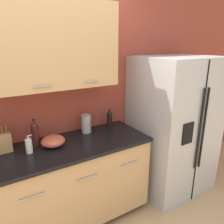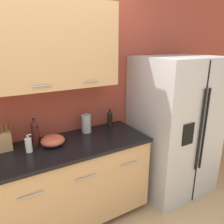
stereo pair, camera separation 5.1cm
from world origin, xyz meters
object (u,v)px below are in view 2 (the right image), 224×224
at_px(refrigerator, 174,126).
at_px(wine_bottle, 35,133).
at_px(knife_block, 4,140).
at_px(oil_bottle, 110,119).
at_px(mixing_bowl, 53,140).
at_px(steel_canister, 86,123).
at_px(soap_dispenser, 29,145).

xyz_separation_m(refrigerator, wine_bottle, (-1.64, 0.23, 0.18)).
height_order(knife_block, oil_bottle, knife_block).
relative_size(refrigerator, mixing_bowl, 7.49).
bearing_deg(steel_canister, wine_bottle, -175.89).
bearing_deg(refrigerator, soap_dispenser, 176.32).
xyz_separation_m(refrigerator, oil_bottle, (-0.78, 0.28, 0.16)).
relative_size(knife_block, mixing_bowl, 1.17).
distance_m(refrigerator, oil_bottle, 0.84).
distance_m(oil_bottle, mixing_bowl, 0.74).
bearing_deg(mixing_bowl, wine_bottle, 143.03).
xyz_separation_m(soap_dispenser, mixing_bowl, (0.23, 0.02, -0.02)).
relative_size(refrigerator, knife_block, 6.43).
distance_m(soap_dispenser, oil_bottle, 0.96).
height_order(wine_bottle, oil_bottle, wine_bottle).
distance_m(steel_canister, mixing_bowl, 0.45).
distance_m(wine_bottle, mixing_bowl, 0.19).
bearing_deg(soap_dispenser, wine_bottle, 54.15).
height_order(refrigerator, wine_bottle, refrigerator).
bearing_deg(knife_block, soap_dispenser, -38.96).
distance_m(knife_block, steel_canister, 0.83).
xyz_separation_m(steel_canister, mixing_bowl, (-0.42, -0.14, -0.05)).
bearing_deg(mixing_bowl, oil_bottle, 11.24).
xyz_separation_m(refrigerator, mixing_bowl, (-1.50, 0.13, 0.11)).
distance_m(refrigerator, steel_canister, 1.12).
bearing_deg(knife_block, mixing_bowl, -17.52).
height_order(wine_bottle, steel_canister, wine_bottle).
bearing_deg(oil_bottle, refrigerator, -19.51).
height_order(wine_bottle, mixing_bowl, wine_bottle).
bearing_deg(soap_dispenser, mixing_bowl, 5.31).
bearing_deg(mixing_bowl, soap_dispenser, -174.69).
distance_m(refrigerator, knife_block, 1.94).
height_order(soap_dispenser, mixing_bowl, soap_dispenser).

